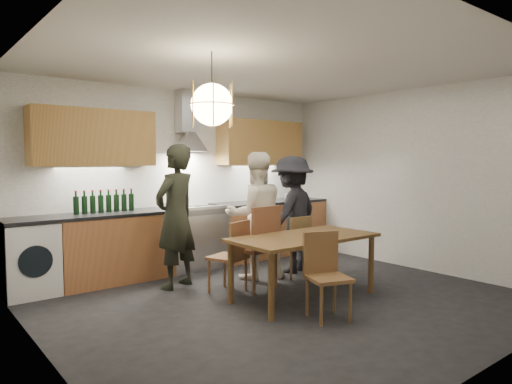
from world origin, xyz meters
TOP-DOWN VIEW (x-y plane):
  - ground at (0.00, 0.00)m, footprint 5.00×5.00m
  - room_shell at (0.00, 0.00)m, footprint 5.02×4.52m
  - counter_run at (0.02, 1.95)m, footprint 5.00×0.62m
  - range_stove at (0.00, 1.94)m, footprint 0.90×0.60m
  - wall_fixtures at (0.00, 2.07)m, footprint 4.30×0.54m
  - pendant_lamp at (-1.00, -0.10)m, footprint 0.43×0.43m
  - dining_table at (0.22, -0.11)m, footprint 1.70×0.86m
  - chair_back_left at (-0.30, 0.54)m, footprint 0.50×0.50m
  - chair_back_mid at (0.02, 0.45)m, footprint 0.52×0.52m
  - chair_back_right at (0.78, 0.61)m, footprint 0.37×0.37m
  - chair_front at (-0.06, -0.70)m, footprint 0.49×0.49m
  - person_left at (-0.70, 1.19)m, footprint 0.75×0.63m
  - person_mid at (0.35, 0.93)m, footprint 0.99×0.88m
  - person_right at (0.97, 0.88)m, footprint 1.18×0.88m
  - mixing_bowl at (1.22, 1.95)m, footprint 0.36×0.36m
  - stock_pot at (1.88, 1.92)m, footprint 0.19×0.19m
  - wine_bottles at (-1.27, 2.02)m, footprint 0.79×0.07m

SIDE VIEW (x-z plane):
  - ground at x=0.00m, z-range 0.00..0.00m
  - range_stove at x=0.00m, z-range -0.02..0.90m
  - counter_run at x=0.02m, z-range 0.00..0.90m
  - chair_back_right at x=0.78m, z-range 0.06..0.89m
  - chair_front at x=-0.06m, z-range 0.06..0.91m
  - chair_back_left at x=-0.30m, z-range 0.06..0.93m
  - chair_back_mid at x=0.02m, z-range 0.07..1.10m
  - dining_table at x=0.22m, z-range 0.28..0.99m
  - person_right at x=0.97m, z-range 0.00..1.64m
  - person_mid at x=0.35m, z-range 0.00..1.68m
  - person_left at x=-0.70m, z-range 0.00..1.77m
  - mixing_bowl at x=1.22m, z-range 0.90..0.97m
  - stock_pot at x=1.88m, z-range 0.90..1.02m
  - wine_bottles at x=-1.27m, z-range 0.90..1.19m
  - room_shell at x=0.00m, z-range 0.40..3.01m
  - wall_fixtures at x=0.00m, z-range 1.32..2.42m
  - pendant_lamp at x=-1.00m, z-range 1.75..2.45m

